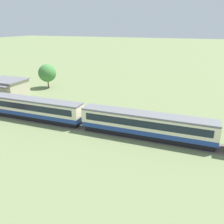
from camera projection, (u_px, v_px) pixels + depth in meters
name	position (u px, v px, depth m)	size (l,w,h in m)	color
passenger_train	(148.00, 124.00, 38.02)	(113.46, 3.12, 4.11)	#234293
railway_track	(149.00, 137.00, 38.72)	(152.88, 3.60, 0.04)	#665B51
station_building	(7.00, 87.00, 61.45)	(9.31, 8.80, 4.11)	#BCB293
yard_tree_2	(47.00, 73.00, 67.81)	(5.05, 5.05, 6.80)	brown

